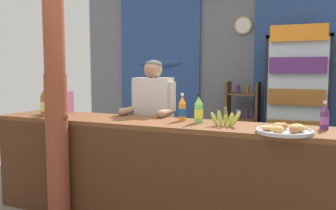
{
  "coord_description": "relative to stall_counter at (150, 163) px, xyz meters",
  "views": [
    {
      "loc": [
        1.28,
        -2.41,
        1.39
      ],
      "look_at": [
        -0.13,
        0.84,
        1.03
      ],
      "focal_mm": 37.76,
      "sensor_mm": 36.0,
      "label": 1
    }
  ],
  "objects": [
    {
      "name": "soda_bottle_orange_soda",
      "position": [
        0.22,
        0.23,
        0.46
      ],
      "size": [
        0.07,
        0.07,
        0.25
      ],
      "color": "orange",
      "rests_on": "stall_counter"
    },
    {
      "name": "soda_bottle_grape_soda",
      "position": [
        1.39,
        0.25,
        0.45
      ],
      "size": [
        0.07,
        0.07,
        0.22
      ],
      "color": "#56286B",
      "rests_on": "stall_counter"
    },
    {
      "name": "snack_box_wafer",
      "position": [
        -1.17,
        0.24,
        0.47
      ],
      "size": [
        0.23,
        0.16,
        0.23
      ],
      "color": "#B76699",
      "rests_on": "stall_counter"
    },
    {
      "name": "drink_fridge",
      "position": [
        1.08,
        2.25,
        0.49
      ],
      "size": [
        0.79,
        0.72,
        1.94
      ],
      "color": "black",
      "rests_on": "ground"
    },
    {
      "name": "banana_bunch",
      "position": [
        0.65,
        0.08,
        0.42
      ],
      "size": [
        0.27,
        0.06,
        0.16
      ],
      "color": "#B7C647",
      "rests_on": "stall_counter"
    },
    {
      "name": "ground_plane",
      "position": [
        0.07,
        0.91,
        -0.58
      ],
      "size": [
        7.91,
        7.91,
        0.0
      ],
      "primitive_type": "plane",
      "color": "slate"
    },
    {
      "name": "pastry_tray",
      "position": [
        1.13,
        -0.06,
        0.38
      ],
      "size": [
        0.41,
        0.41,
        0.07
      ],
      "color": "#BCBCC1",
      "rests_on": "stall_counter"
    },
    {
      "name": "back_wall_curtained",
      "position": [
        0.08,
        2.78,
        0.84
      ],
      "size": [
        5.31,
        0.22,
        2.76
      ],
      "color": "slate",
      "rests_on": "ground"
    },
    {
      "name": "soda_bottle_lime_soda",
      "position": [
        0.39,
        0.17,
        0.46
      ],
      "size": [
        0.08,
        0.08,
        0.26
      ],
      "color": "#75C64C",
      "rests_on": "stall_counter"
    },
    {
      "name": "timber_post",
      "position": [
        -0.79,
        -0.26,
        0.72
      ],
      "size": [
        0.22,
        0.2,
        2.7
      ],
      "color": "brown",
      "rests_on": "ground"
    },
    {
      "name": "stall_counter",
      "position": [
        0.0,
        0.0,
        0.0
      ],
      "size": [
        3.23,
        0.58,
        0.93
      ],
      "color": "brown",
      "rests_on": "ground"
    },
    {
      "name": "bottle_shelf_rack",
      "position": [
        0.3,
        2.46,
        0.05
      ],
      "size": [
        0.48,
        0.28,
        1.21
      ],
      "color": "brown",
      "rests_on": "ground"
    },
    {
      "name": "soda_bottle_iced_tea",
      "position": [
        -1.12,
        -0.04,
        0.49
      ],
      "size": [
        0.1,
        0.1,
        0.32
      ],
      "color": "brown",
      "rests_on": "stall_counter"
    },
    {
      "name": "plastic_lawn_chair",
      "position": [
        -0.96,
        1.71,
        -0.08
      ],
      "size": [
        0.49,
        0.49,
        0.86
      ],
      "color": "silver",
      "rests_on": "ground"
    },
    {
      "name": "shopkeeper",
      "position": [
        -0.25,
        0.57,
        0.36
      ],
      "size": [
        0.5,
        0.42,
        1.49
      ],
      "color": "#28282D",
      "rests_on": "ground"
    }
  ]
}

